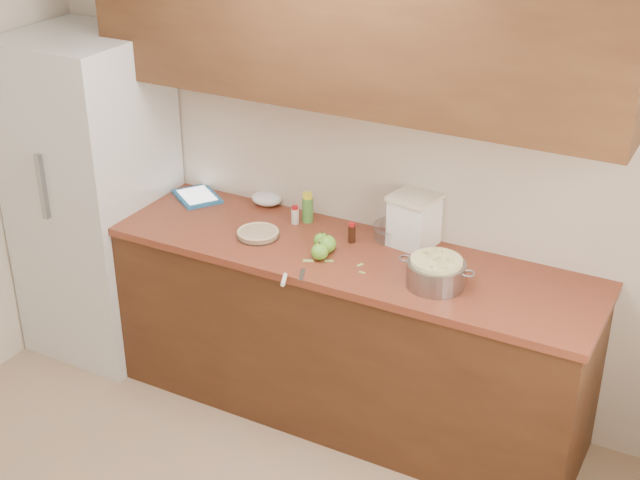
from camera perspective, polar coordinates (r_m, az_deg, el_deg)
The scene contains 21 objects.
room_shell at distance 3.05m, azimuth -12.37°, elevation -5.31°, with size 3.60×3.60×3.60m.
counter_run at distance 4.53m, azimuth 0.61°, elevation -5.70°, with size 2.64×0.68×0.92m.
upper_cabinets at distance 4.07m, azimuth 1.75°, elevation 13.38°, with size 2.60×0.34×0.70m, color #57341A.
fridge at distance 5.05m, azimuth -14.19°, elevation 2.66°, with size 0.70×0.70×1.80m, color silver.
pie at distance 4.41m, azimuth -3.99°, elevation 0.42°, with size 0.22×0.22×0.03m.
colander at distance 3.98m, azimuth 7.43°, elevation -2.08°, with size 0.36×0.26×0.13m.
flour_canister at distance 4.31m, azimuth 6.05°, elevation 1.31°, with size 0.24×0.24×0.26m.
tablet at distance 4.88m, azimuth -7.87°, elevation 2.78°, with size 0.33×0.32×0.02m.
paring_knife at distance 4.02m, azimuth -2.16°, elevation -2.51°, with size 0.10×0.20×0.02m.
lemon_bottle at distance 4.54m, azimuth -0.80°, elevation 2.07°, with size 0.06×0.06×0.16m.
cinnamon_shaker at distance 4.53m, azimuth -1.61°, elevation 1.60°, with size 0.04×0.04×0.10m.
vanilla_bottle at distance 4.34m, azimuth 2.05°, elevation 0.46°, with size 0.04×0.04×0.10m.
mixing_bowl at distance 4.39m, azimuth 4.75°, elevation 0.58°, with size 0.21×0.21×0.08m.
paper_towel at distance 4.75m, azimuth -3.45°, elevation 2.65°, with size 0.17×0.13×0.07m, color white.
apple_left at distance 4.28m, azimuth 0.11°, elevation -0.06°, with size 0.08×0.08×0.09m.
apple_center at distance 4.24m, azimuth 0.45°, elevation -0.27°, with size 0.09×0.09×0.10m.
apple_front at distance 4.18m, azimuth -0.02°, elevation -0.76°, with size 0.08×0.08×0.09m.
peel_a at distance 4.18m, azimuth -0.76°, elevation -1.34°, with size 0.05×0.02×0.00m, color #92BB5B.
peel_b at distance 4.09m, azimuth 2.70°, elevation -2.09°, with size 0.03×0.01×0.00m, color #92BB5B.
peel_c at distance 4.15m, azimuth 2.58°, elevation -1.60°, with size 0.04×0.01×0.00m, color #92BB5B.
peel_d at distance 4.18m, azimuth 0.58°, elevation -1.35°, with size 0.04×0.02×0.00m, color #92BB5B.
Camera 1 is at (1.77, -1.92, 2.88)m, focal length 50.00 mm.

